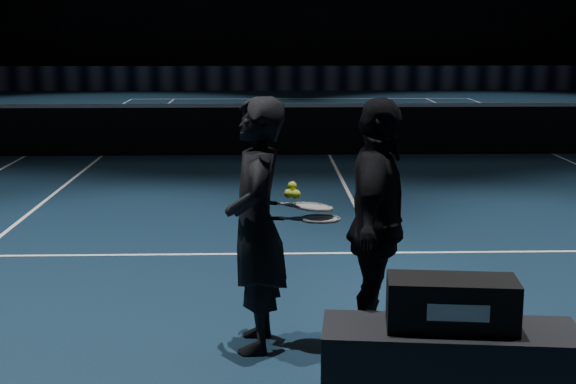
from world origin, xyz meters
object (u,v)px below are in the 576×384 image
Objects in this scene: racket_upper at (313,207)px; tennis_balls at (292,192)px; racket_bag at (452,303)px; player_b at (377,227)px; player_a at (256,225)px; racket_lower at (320,219)px; player_bench at (449,364)px.

tennis_balls is (-0.15, -0.02, 0.12)m from racket_upper.
tennis_balls is (-0.94, 0.86, 0.52)m from racket_bag.
player_b reaches higher than racket_bag.
player_a is 0.45m from racket_lower.
player_a is (-1.20, 0.88, 0.67)m from player_bench.
player_b is at bearing 87.05° from player_a.
player_a reaches higher than racket_upper.
racket_bag is at bearing 55.13° from player_a.
racket_lower is at bearing -42.66° from racket_upper.
player_b is 0.64m from tennis_balls.
player_a reaches higher than player_bench.
player_bench is at bearing -47.81° from racket_upper.
racket_lower is at bearing 138.06° from racket_bag.
player_bench is at bearing 55.13° from player_a.
player_a is at bearing -180.00° from racket_lower.
racket_bag is at bearing -44.10° from racket_lower.
player_b is (0.85, -0.06, 0.00)m from player_a.
racket_bag is 1.38m from tennis_balls.
racket_lower is (-0.40, 0.03, 0.05)m from player_b.
player_a is at bearing -178.29° from racket_upper.
racket_lower is (-0.75, 0.84, 0.33)m from racket_bag.
tennis_balls reaches higher than racket_lower.
racket_lower is 0.27m from tennis_balls.
player_b is 0.40m from racket_lower.
racket_upper is (-0.05, 0.04, 0.08)m from racket_lower.
racket_upper reaches higher than racket_lower.
racket_upper reaches higher than player_bench.
racket_bag is 1.51m from player_a.
racket_bag is 0.43× the size of player_b.
tennis_balls reaches higher than player_bench.
player_bench is at bearing -44.10° from racket_lower.
player_b is at bearing -9.08° from racket_upper.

